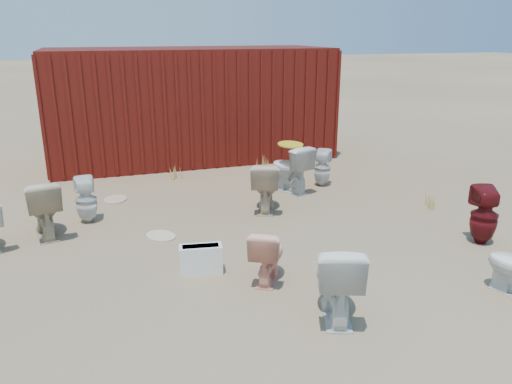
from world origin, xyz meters
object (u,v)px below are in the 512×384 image
object	(u,v)px
toilet_front_c	(337,279)
toilet_back_e	(322,168)
toilet_front_pink	(267,254)
loose_tank	(201,259)
toilet_back_a	(86,200)
toilet_back_beige_right	(266,186)
toilet_front_maroon	(484,215)
toilet_back_yellowlid	(290,168)
toilet_back_beige_left	(44,208)
shipping_container	(191,104)

from	to	relation	value
toilet_front_c	toilet_back_e	world-z (taller)	toilet_front_c
toilet_front_pink	loose_tank	size ratio (longest dim) A/B	1.29
toilet_back_a	toilet_back_beige_right	distance (m)	2.74
toilet_front_pink	loose_tank	distance (m)	0.81
toilet_back_a	toilet_back_beige_right	size ratio (longest dim) A/B	0.87
toilet_front_maroon	toilet_back_a	bearing A→B (deg)	-8.28
toilet_back_a	toilet_back_yellowlid	size ratio (longest dim) A/B	0.82
loose_tank	toilet_front_pink	bearing A→B (deg)	-21.59
toilet_front_pink	toilet_back_beige_left	bearing A→B (deg)	-11.53
toilet_front_c	toilet_back_beige_right	size ratio (longest dim) A/B	1.03
toilet_front_pink	toilet_back_yellowlid	size ratio (longest dim) A/B	0.76
toilet_back_e	toilet_back_beige_right	bearing A→B (deg)	69.45
shipping_container	toilet_back_yellowlid	xyz separation A→B (m)	(1.12, -3.13, -0.78)
toilet_front_pink	toilet_front_c	bearing A→B (deg)	142.40
shipping_container	loose_tank	xyz separation A→B (m)	(-1.07, -5.75, -1.02)
toilet_back_a	loose_tank	size ratio (longest dim) A/B	1.39
shipping_container	toilet_front_c	size ratio (longest dim) A/B	7.31
toilet_back_a	shipping_container	bearing A→B (deg)	-127.53
toilet_front_pink	toilet_front_maroon	size ratio (longest dim) A/B	0.82
toilet_back_beige_right	toilet_back_e	size ratio (longest dim) A/B	1.17
shipping_container	toilet_front_pink	distance (m)	6.23
shipping_container	toilet_front_pink	bearing A→B (deg)	-93.51
toilet_front_pink	toilet_back_a	distance (m)	3.23
shipping_container	toilet_front_maroon	distance (m)	6.71
toilet_back_beige_right	shipping_container	bearing A→B (deg)	-62.36
toilet_front_pink	toilet_back_a	world-z (taller)	toilet_back_a
toilet_front_maroon	toilet_back_beige_right	distance (m)	3.19
shipping_container	toilet_back_e	size ratio (longest dim) A/B	8.82
toilet_back_a	toilet_front_c	bearing A→B (deg)	119.17
shipping_container	toilet_back_beige_left	world-z (taller)	shipping_container
toilet_front_c	toilet_back_yellowlid	bearing A→B (deg)	-85.51
toilet_front_c	toilet_front_maroon	distance (m)	2.90
toilet_front_c	toilet_back_e	size ratio (longest dim) A/B	1.21
shipping_container	toilet_front_c	world-z (taller)	shipping_container
toilet_back_beige_right	toilet_back_yellowlid	distance (m)	1.06
shipping_container	toilet_back_beige_right	world-z (taller)	shipping_container
toilet_front_pink	toilet_front_maroon	distance (m)	3.11
toilet_back_e	shipping_container	bearing A→B (deg)	-21.73
toilet_front_maroon	toilet_back_e	distance (m)	3.21
shipping_container	toilet_back_beige_right	size ratio (longest dim) A/B	7.51
loose_tank	toilet_back_beige_right	bearing A→B (deg)	60.36
toilet_back_a	toilet_back_beige_right	world-z (taller)	toilet_back_beige_right
toilet_back_yellowlid	loose_tank	bearing A→B (deg)	31.45
shipping_container	toilet_front_pink	size ratio (longest dim) A/B	9.32
toilet_back_beige_left	loose_tank	world-z (taller)	toilet_back_beige_left
toilet_back_beige_right	toilet_back_e	world-z (taller)	toilet_back_beige_right
toilet_back_beige_right	toilet_back_a	bearing A→B (deg)	15.04
toilet_front_c	toilet_back_yellowlid	xyz separation A→B (m)	(1.10, 3.96, 0.01)
toilet_front_maroon	toilet_back_yellowlid	size ratio (longest dim) A/B	0.93
toilet_front_c	toilet_back_yellowlid	world-z (taller)	toilet_back_yellowlid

